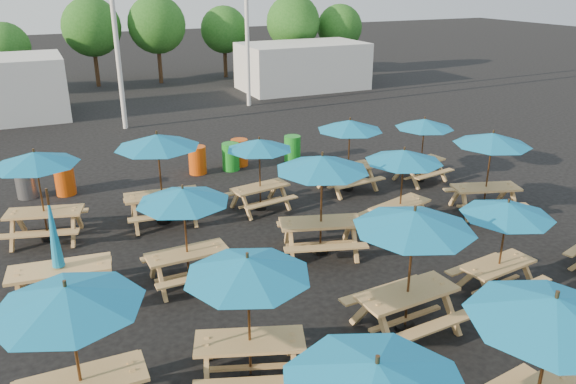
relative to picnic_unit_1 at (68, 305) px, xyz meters
name	(u,v)px	position (x,y,z in m)	size (l,w,h in m)	color
ground	(315,256)	(5.50, 3.31, -2.04)	(120.00, 120.00, 0.00)	black
picnic_unit_1	(68,305)	(0.00, 0.00, 0.00)	(2.12, 2.12, 2.36)	tan
picnic_unit_2	(58,259)	(-0.03, 3.59, -1.01)	(2.13, 1.92, 2.50)	tan
picnic_unit_3	(36,164)	(-0.17, 6.91, -0.03)	(2.53, 2.53, 2.32)	tan
picnic_unit_5	(248,274)	(2.57, -0.08, -0.09)	(2.57, 2.57, 2.26)	tan
picnic_unit_6	(183,201)	(2.48, 3.38, -0.14)	(2.01, 2.01, 2.19)	tan
picnic_unit_7	(158,146)	(2.72, 6.74, 0.09)	(2.38, 2.38, 2.46)	tan
picnic_unit_8	(552,319)	(5.53, -3.10, 0.12)	(2.47, 2.47, 2.49)	tan
picnic_unit_9	(414,227)	(5.69, -0.02, 0.07)	(2.31, 2.31, 2.44)	tan
picnic_unit_10	(322,169)	(5.71, 3.42, 0.08)	(2.72, 2.72, 2.45)	tan
picnic_unit_11	(259,149)	(5.42, 6.50, -0.25)	(2.11, 2.11, 2.07)	tan
picnic_unit_13	(507,215)	(8.17, 0.26, -0.25)	(2.05, 2.05, 2.07)	tan
picnic_unit_14	(404,161)	(8.16, 3.69, -0.14)	(2.41, 2.41, 2.20)	tan
picnic_unit_15	(350,129)	(8.44, 6.80, -0.11)	(2.17, 2.17, 2.23)	tan
picnic_unit_18	(492,144)	(10.99, 3.67, -0.04)	(2.57, 2.57, 2.31)	tan
picnic_unit_19	(424,127)	(10.97, 6.52, -0.26)	(2.11, 2.11, 2.06)	tan
waste_bin_0	(26,183)	(-0.56, 10.26, -1.57)	(0.58, 0.58, 0.93)	gray
waste_bin_1	(65,180)	(0.51, 10.02, -1.57)	(0.58, 0.58, 0.93)	#D54B0C
waste_bin_2	(197,160)	(4.68, 10.22, -1.57)	(0.58, 0.58, 0.93)	#D54B0C
waste_bin_3	(231,157)	(5.81, 10.12, -1.57)	(0.58, 0.58, 0.93)	#1A9425
waste_bin_4	(240,153)	(6.25, 10.44, -1.57)	(0.58, 0.58, 0.93)	#D54B0C
waste_bin_5	(292,149)	(8.10, 10.06, -1.57)	(0.58, 0.58, 0.93)	#1A9425
event_tent_1	(303,66)	(14.50, 22.31, -0.74)	(7.00, 4.00, 2.60)	silver
tree_2	(5,47)	(-0.89, 26.96, 0.59)	(2.59, 2.59, 3.93)	#382314
tree_3	(92,27)	(3.75, 28.02, 1.37)	(3.36, 3.36, 5.09)	#382314
tree_4	(157,25)	(7.40, 27.56, 1.42)	(3.41, 3.41, 5.17)	#382314
tree_5	(224,30)	(11.72, 27.98, 0.94)	(2.94, 2.94, 4.45)	#382314
tree_6	(293,22)	(15.73, 26.20, 1.39)	(3.38, 3.38, 5.13)	#382314
tree_7	(340,27)	(19.12, 26.23, 0.96)	(2.95, 2.95, 4.48)	#382314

